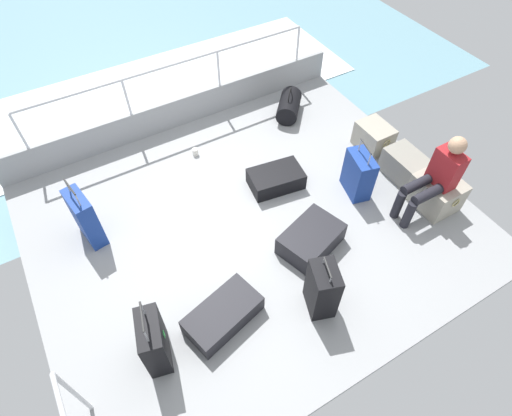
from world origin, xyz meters
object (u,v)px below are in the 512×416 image
(suitcase_2, at_px, (85,218))
(suitcase_5, at_px, (154,341))
(duffel_bag, at_px, (289,106))
(suitcase_4, at_px, (276,179))
(suitcase_0, at_px, (322,289))
(suitcase_6, at_px, (358,175))
(paper_cup, at_px, (195,152))
(cargo_crate_1, at_px, (406,167))
(suitcase_3, at_px, (223,315))
(suitcase_1, at_px, (311,239))
(cargo_crate_2, at_px, (436,192))
(passenger_seated, at_px, (436,177))
(cargo_crate_0, at_px, (374,137))

(suitcase_2, bearing_deg, suitcase_5, 4.77)
(suitcase_2, relative_size, duffel_bag, 1.35)
(suitcase_4, bearing_deg, suitcase_0, -16.97)
(suitcase_5, height_order, duffel_bag, suitcase_5)
(suitcase_6, xyz_separation_m, paper_cup, (-1.69, -1.53, -0.25))
(cargo_crate_1, xyz_separation_m, suitcase_3, (0.61, -3.06, -0.07))
(suitcase_1, height_order, suitcase_6, suitcase_6)
(cargo_crate_2, relative_size, suitcase_4, 0.78)
(suitcase_6, bearing_deg, cargo_crate_2, 46.67)
(cargo_crate_2, distance_m, suitcase_2, 4.25)
(suitcase_4, xyz_separation_m, suitcase_5, (1.36, -2.20, 0.21))
(passenger_seated, distance_m, suitcase_1, 1.63)
(suitcase_2, bearing_deg, suitcase_6, 72.68)
(cargo_crate_1, bearing_deg, suitcase_2, -106.00)
(passenger_seated, height_order, suitcase_6, passenger_seated)
(suitcase_0, height_order, suitcase_3, suitcase_0)
(suitcase_0, relative_size, paper_cup, 7.61)
(suitcase_1, height_order, suitcase_5, suitcase_5)
(passenger_seated, height_order, suitcase_0, passenger_seated)
(cargo_crate_0, xyz_separation_m, suitcase_4, (-0.06, -1.60, -0.07))
(suitcase_3, bearing_deg, cargo_crate_2, 91.32)
(suitcase_0, bearing_deg, suitcase_1, 152.15)
(suitcase_3, relative_size, paper_cup, 8.76)
(duffel_bag, bearing_deg, cargo_crate_1, 17.80)
(cargo_crate_0, height_order, cargo_crate_2, cargo_crate_2)
(cargo_crate_0, height_order, suitcase_4, cargo_crate_0)
(suitcase_0, relative_size, suitcase_6, 0.97)
(suitcase_0, distance_m, duffel_bag, 3.25)
(cargo_crate_1, bearing_deg, suitcase_3, -78.66)
(cargo_crate_1, xyz_separation_m, suitcase_1, (0.30, -1.75, -0.05))
(cargo_crate_2, relative_size, suitcase_0, 0.76)
(duffel_bag, relative_size, paper_cup, 6.57)
(suitcase_0, bearing_deg, suitcase_6, 128.86)
(cargo_crate_0, bearing_deg, suitcase_6, -53.73)
(suitcase_2, height_order, duffel_bag, suitcase_2)
(cargo_crate_2, height_order, duffel_bag, duffel_bag)
(suitcase_5, distance_m, duffel_bag, 4.06)
(cargo_crate_1, distance_m, passenger_seated, 0.71)
(suitcase_3, bearing_deg, paper_cup, 161.71)
(cargo_crate_2, distance_m, suitcase_1, 1.75)
(cargo_crate_2, bearing_deg, suitcase_4, -129.37)
(suitcase_5, xyz_separation_m, duffel_bag, (-2.54, 3.16, -0.17))
(cargo_crate_0, distance_m, suitcase_5, 4.01)
(suitcase_2, height_order, paper_cup, suitcase_2)
(suitcase_1, relative_size, suitcase_5, 0.96)
(duffel_bag, bearing_deg, passenger_seated, 9.46)
(suitcase_2, xyz_separation_m, suitcase_3, (1.74, 0.86, -0.24))
(paper_cup, bearing_deg, suitcase_4, 32.22)
(suitcase_3, height_order, suitcase_6, suitcase_6)
(passenger_seated, bearing_deg, suitcase_6, -141.94)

